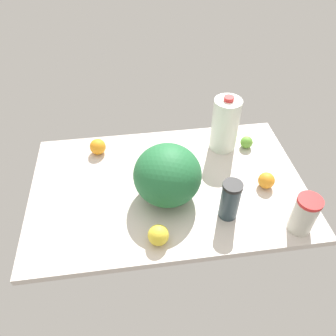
# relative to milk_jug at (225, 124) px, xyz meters

# --- Properties ---
(countertop) EXTENTS (1.20, 0.76, 0.03)m
(countertop) POSITION_rel_milk_jug_xyz_m (-0.30, -0.22, -0.15)
(countertop) COLOR beige
(countertop) RESTS_ON ground
(milk_jug) EXTENTS (0.13, 0.13, 0.28)m
(milk_jug) POSITION_rel_milk_jug_xyz_m (0.00, 0.00, 0.00)
(milk_jug) COLOR white
(milk_jug) RESTS_ON countertop
(watermelon) EXTENTS (0.28, 0.28, 0.25)m
(watermelon) POSITION_rel_milk_jug_xyz_m (-0.31, -0.29, -0.01)
(watermelon) COLOR #256E3B
(watermelon) RESTS_ON countertop
(tumbler_cup) EXTENTS (0.09, 0.09, 0.17)m
(tumbler_cup) POSITION_rel_milk_jug_xyz_m (0.17, -0.52, -0.05)
(tumbler_cup) COLOR beige
(tumbler_cup) RESTS_ON countertop
(shaker_bottle) EXTENTS (0.08, 0.08, 0.18)m
(shaker_bottle) POSITION_rel_milk_jug_xyz_m (-0.09, -0.42, -0.04)
(shaker_bottle) COLOR #2B3B43
(shaker_bottle) RESTS_ON countertop
(lime_loose) EXTENTS (0.06, 0.06, 0.06)m
(lime_loose) POSITION_rel_milk_jug_xyz_m (0.12, -0.02, -0.10)
(lime_loose) COLOR #69AC3A
(lime_loose) RESTS_ON countertop
(orange_far_back) EXTENTS (0.08, 0.08, 0.08)m
(orange_far_back) POSITION_rel_milk_jug_xyz_m (-0.61, 0.03, -0.10)
(orange_far_back) COLOR orange
(orange_far_back) RESTS_ON countertop
(lemon_by_jug) EXTENTS (0.08, 0.08, 0.08)m
(lemon_by_jug) POSITION_rel_milk_jug_xyz_m (-0.38, -0.51, -0.09)
(lemon_by_jug) COLOR yellow
(lemon_by_jug) RESTS_ON countertop
(orange_near_front) EXTENTS (0.07, 0.07, 0.07)m
(orange_near_front) POSITION_rel_milk_jug_xyz_m (0.12, -0.29, -0.10)
(orange_near_front) COLOR orange
(orange_near_front) RESTS_ON countertop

